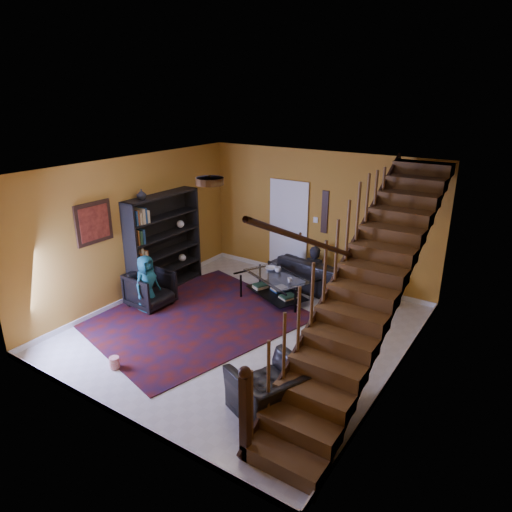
{
  "coord_description": "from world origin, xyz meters",
  "views": [
    {
      "loc": [
        4.06,
        -5.73,
        3.95
      ],
      "look_at": [
        -0.02,
        0.4,
        1.25
      ],
      "focal_mm": 32.0,
      "sensor_mm": 36.0,
      "label": 1
    }
  ],
  "objects_px": {
    "sofa": "(324,275)",
    "armchair_left": "(150,289)",
    "bookshelf": "(165,244)",
    "coffee_table": "(276,285)",
    "armchair_right": "(271,390)"
  },
  "relations": [
    {
      "from": "sofa",
      "to": "armchair_right",
      "type": "height_order",
      "value": "sofa"
    },
    {
      "from": "bookshelf",
      "to": "armchair_left",
      "type": "relative_size",
      "value": 2.61
    },
    {
      "from": "sofa",
      "to": "armchair_left",
      "type": "bearing_deg",
      "value": 53.06
    },
    {
      "from": "sofa",
      "to": "armchair_left",
      "type": "xyz_separation_m",
      "value": [
        -2.45,
        -2.51,
        0.01
      ]
    },
    {
      "from": "armchair_left",
      "to": "coffee_table",
      "type": "height_order",
      "value": "armchair_left"
    },
    {
      "from": "bookshelf",
      "to": "sofa",
      "type": "bearing_deg",
      "value": 31.24
    },
    {
      "from": "armchair_left",
      "to": "armchair_right",
      "type": "xyz_separation_m",
      "value": [
        3.55,
        -1.31,
        -0.03
      ]
    },
    {
      "from": "bookshelf",
      "to": "sofa",
      "type": "distance_m",
      "value": 3.34
    },
    {
      "from": "bookshelf",
      "to": "armchair_left",
      "type": "xyz_separation_m",
      "value": [
        0.35,
        -0.81,
        -0.62
      ]
    },
    {
      "from": "bookshelf",
      "to": "armchair_left",
      "type": "height_order",
      "value": "bookshelf"
    },
    {
      "from": "armchair_left",
      "to": "coffee_table",
      "type": "bearing_deg",
      "value": -46.82
    },
    {
      "from": "bookshelf",
      "to": "armchair_left",
      "type": "distance_m",
      "value": 1.08
    },
    {
      "from": "sofa",
      "to": "armchair_left",
      "type": "relative_size",
      "value": 2.98
    },
    {
      "from": "coffee_table",
      "to": "bookshelf",
      "type": "bearing_deg",
      "value": -160.01
    },
    {
      "from": "sofa",
      "to": "armchair_left",
      "type": "height_order",
      "value": "armchair_left"
    }
  ]
}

